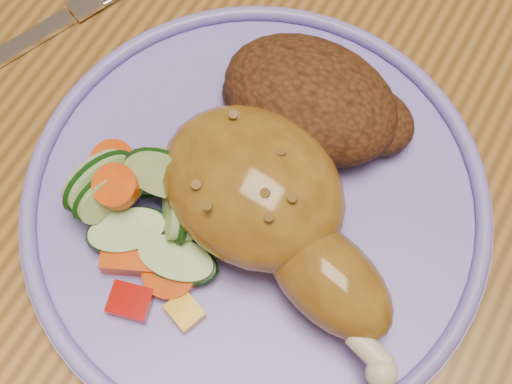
# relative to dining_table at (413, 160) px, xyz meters

# --- Properties ---
(ground) EXTENTS (4.00, 4.00, 0.00)m
(ground) POSITION_rel_dining_table_xyz_m (0.00, 0.00, -0.67)
(ground) COLOR brown
(ground) RESTS_ON ground
(dining_table) EXTENTS (0.90, 1.40, 0.75)m
(dining_table) POSITION_rel_dining_table_xyz_m (0.00, 0.00, 0.00)
(dining_table) COLOR brown
(dining_table) RESTS_ON ground
(plate) EXTENTS (0.28, 0.28, 0.01)m
(plate) POSITION_rel_dining_table_xyz_m (-0.07, -0.12, 0.09)
(plate) COLOR #7769D6
(plate) RESTS_ON dining_table
(plate_rim) EXTENTS (0.28, 0.28, 0.01)m
(plate_rim) POSITION_rel_dining_table_xyz_m (-0.07, -0.12, 0.10)
(plate_rim) COLOR #7769D6
(plate_rim) RESTS_ON plate
(chicken_leg) EXTENTS (0.18, 0.12, 0.06)m
(chicken_leg) POSITION_rel_dining_table_xyz_m (-0.05, -0.13, 0.12)
(chicken_leg) COLOR #8E611D
(chicken_leg) RESTS_ON plate
(rice_pilaf) EXTENTS (0.12, 0.08, 0.05)m
(rice_pilaf) POSITION_rel_dining_table_xyz_m (-0.07, -0.05, 0.11)
(rice_pilaf) COLOR #462511
(rice_pilaf) RESTS_ON plate
(vegetable_pile) EXTENTS (0.12, 0.11, 0.05)m
(vegetable_pile) POSITION_rel_dining_table_xyz_m (-0.12, -0.16, 0.11)
(vegetable_pile) COLOR #A50A05
(vegetable_pile) RESTS_ON plate
(fork) EXTENTS (0.08, 0.15, 0.00)m
(fork) POSITION_rel_dining_table_xyz_m (-0.26, -0.09, 0.09)
(fork) COLOR silver
(fork) RESTS_ON dining_table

